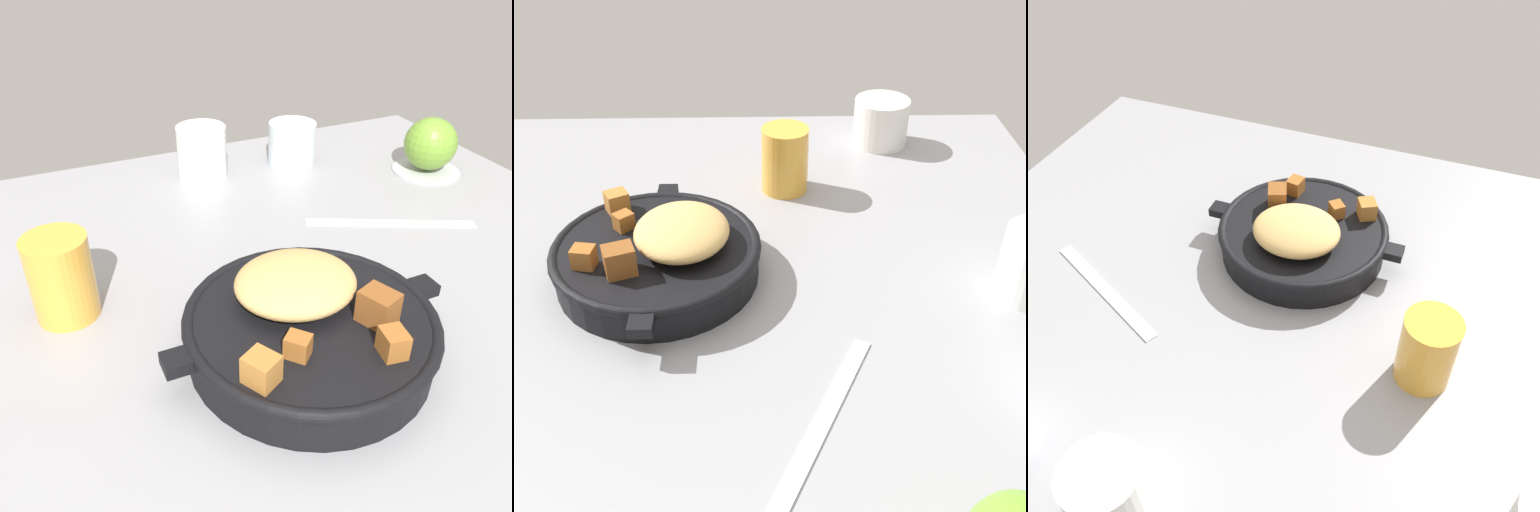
# 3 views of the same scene
# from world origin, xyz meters

# --- Properties ---
(ground_plane) EXTENTS (0.94, 0.82, 0.02)m
(ground_plane) POSITION_xyz_m (0.00, 0.00, -0.01)
(ground_plane) COLOR gray
(cast_iron_skillet) EXTENTS (0.28, 0.23, 0.08)m
(cast_iron_skillet) POSITION_xyz_m (-0.03, -0.11, 0.03)
(cast_iron_skillet) COLOR black
(cast_iron_skillet) RESTS_ON ground_plane
(saucer_plate) EXTENTS (0.10, 0.10, 0.01)m
(saucer_plate) POSITION_xyz_m (0.34, 0.17, 0.00)
(saucer_plate) COLOR #B7BABF
(saucer_plate) RESTS_ON ground_plane
(red_apple) EXTENTS (0.08, 0.08, 0.08)m
(red_apple) POSITION_xyz_m (0.34, 0.17, 0.05)
(red_apple) COLOR olive
(red_apple) RESTS_ON saucer_plate
(butter_knife) EXTENTS (0.21, 0.11, 0.00)m
(butter_knife) POSITION_xyz_m (0.19, 0.06, 0.00)
(butter_knife) COLOR silver
(butter_knife) RESTS_ON ground_plane
(white_creamer_pitcher) EXTENTS (0.07, 0.07, 0.08)m
(white_creamer_pitcher) POSITION_xyz_m (0.02, 0.30, 0.04)
(white_creamer_pitcher) COLOR white
(white_creamer_pitcher) RESTS_ON ground_plane
(water_glass_short) EXTENTS (0.07, 0.07, 0.07)m
(water_glass_short) POSITION_xyz_m (0.16, 0.29, 0.03)
(water_glass_short) COLOR silver
(water_glass_short) RESTS_ON ground_plane
(juice_glass_amber) EXTENTS (0.06, 0.06, 0.09)m
(juice_glass_amber) POSITION_xyz_m (-0.22, 0.04, 0.04)
(juice_glass_amber) COLOR gold
(juice_glass_amber) RESTS_ON ground_plane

